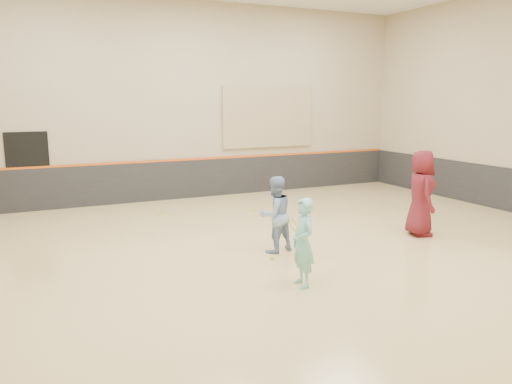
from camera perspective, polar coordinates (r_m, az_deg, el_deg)
name	(u,v)px	position (r m, az deg, el deg)	size (l,w,h in m)	color
room	(274,210)	(10.25, 2.10, -2.12)	(15.04, 12.04, 6.22)	tan
wainscot_back	(187,179)	(15.75, -7.85, 1.46)	(14.90, 0.04, 1.20)	#232326
accent_stripe	(187,160)	(15.65, -7.89, 3.70)	(14.90, 0.03, 0.06)	#D85914
acoustic_panel	(268,117)	(16.58, 1.39, 8.61)	(3.20, 0.08, 2.00)	tan
doorway	(29,172)	(15.01, -24.55, 2.09)	(1.10, 0.05, 2.20)	black
girl	(303,243)	(8.26, 5.40, -5.79)	(0.54, 0.36, 1.49)	#7BD6CB
instructor	(275,214)	(10.06, 2.20, -2.58)	(0.76, 0.59, 1.55)	#84A2CD
young_man	(421,193)	(11.87, 18.31, -0.12)	(0.95, 0.62, 1.95)	maroon
held_racket	(293,225)	(9.97, 4.27, -3.76)	(0.31, 0.31, 0.56)	gold
spare_racket	(163,212)	(13.68, -10.62, -2.26)	(0.65, 0.65, 0.14)	gold
ball_under_racket	(272,258)	(9.76, 1.81, -7.52)	(0.07, 0.07, 0.07)	#C9E435
ball_in_hand	(429,180)	(11.77, 19.17, 1.36)	(0.07, 0.07, 0.07)	#E8F037
ball_beside_spare	(253,210)	(13.88, -0.38, -2.04)	(0.07, 0.07, 0.07)	yellow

